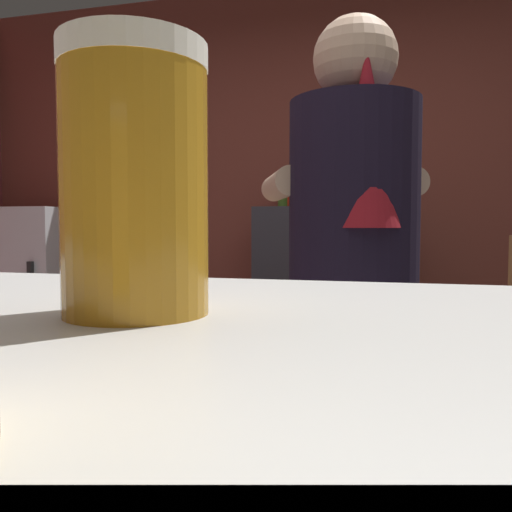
# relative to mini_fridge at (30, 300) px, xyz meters

# --- Properties ---
(wall_back) EXTENTS (5.20, 0.10, 2.70)m
(wall_back) POSITION_rel_mini_fridge_xyz_m (2.01, 0.45, 0.73)
(wall_back) COLOR brown
(wall_back) RESTS_ON ground
(prep_counter) EXTENTS (2.10, 0.60, 0.90)m
(prep_counter) POSITION_rel_mini_fridge_xyz_m (2.36, -1.16, -0.18)
(prep_counter) COLOR #4E3927
(prep_counter) RESTS_ON ground
(back_shelf) EXTENTS (0.80, 0.36, 1.25)m
(back_shelf) POSITION_rel_mini_fridge_xyz_m (1.97, 0.17, -0.00)
(back_shelf) COLOR #33323B
(back_shelf) RESTS_ON ground
(mini_fridge) EXTENTS (0.67, 0.58, 1.25)m
(mini_fridge) POSITION_rel_mini_fridge_xyz_m (0.00, 0.00, 0.00)
(mini_fridge) COLOR white
(mini_fridge) RESTS_ON ground
(bartender) EXTENTS (0.50, 0.56, 1.67)m
(bartender) POSITION_rel_mini_fridge_xyz_m (2.27, -1.62, 0.34)
(bartender) COLOR #2C2638
(bartender) RESTS_ON ground
(mixing_bowl) EXTENTS (0.16, 0.16, 0.05)m
(mixing_bowl) POSITION_rel_mini_fridge_xyz_m (1.60, -1.24, 0.29)
(mixing_bowl) COLOR #436B92
(mixing_bowl) RESTS_ON prep_counter
(chefs_knife) EXTENTS (0.24, 0.07, 0.01)m
(chefs_knife) POSITION_rel_mini_fridge_xyz_m (2.55, -1.21, 0.28)
(chefs_knife) COLOR silver
(chefs_knife) RESTS_ON prep_counter
(pint_glass_far) EXTENTS (0.08, 0.08, 0.15)m
(pint_glass_far) POSITION_rel_mini_fridge_xyz_m (2.22, -2.73, 0.53)
(pint_glass_far) COLOR #AE751B
(pint_glass_far) RESTS_ON bar_counter
(bottle_hot_sauce) EXTENTS (0.07, 0.07, 0.18)m
(bottle_hot_sauce) POSITION_rel_mini_fridge_xyz_m (1.71, 0.25, 0.69)
(bottle_hot_sauce) COLOR #53882C
(bottle_hot_sauce) RESTS_ON back_shelf
(bottle_soy) EXTENTS (0.07, 0.07, 0.18)m
(bottle_soy) POSITION_rel_mini_fridge_xyz_m (2.21, 0.17, 0.69)
(bottle_soy) COLOR red
(bottle_soy) RESTS_ON back_shelf
(bottle_olive_oil) EXTENTS (0.07, 0.07, 0.21)m
(bottle_olive_oil) POSITION_rel_mini_fridge_xyz_m (1.80, 0.08, 0.70)
(bottle_olive_oil) COLOR #B82A13
(bottle_olive_oil) RESTS_ON back_shelf
(bottle_vinegar) EXTENTS (0.06, 0.06, 0.21)m
(bottle_vinegar) POSITION_rel_mini_fridge_xyz_m (1.84, 0.21, 0.70)
(bottle_vinegar) COLOR red
(bottle_vinegar) RESTS_ON back_shelf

